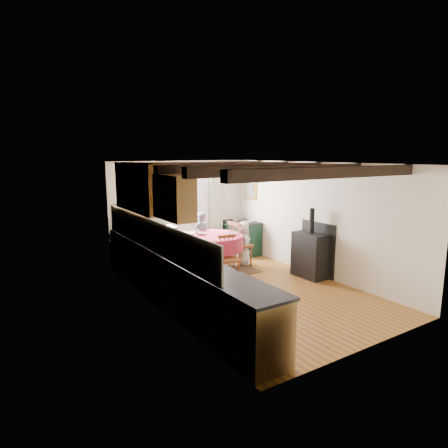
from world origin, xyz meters
TOP-DOWN VIEW (x-y plane):
  - floor at (0.00, 0.00)m, footprint 3.60×5.50m
  - ceiling at (0.00, 0.00)m, footprint 3.60×5.50m
  - wall_back at (0.00, 2.75)m, footprint 3.60×0.00m
  - wall_front at (0.00, -2.75)m, footprint 3.60×0.00m
  - wall_left at (-1.80, 0.00)m, footprint 0.00×5.50m
  - wall_right at (1.80, 0.00)m, footprint 0.00×5.50m
  - beam_a at (0.00, -2.00)m, footprint 3.60×0.16m
  - beam_b at (0.00, -1.00)m, footprint 3.60×0.16m
  - beam_c at (0.00, 0.00)m, footprint 3.60×0.16m
  - beam_d at (0.00, 1.00)m, footprint 3.60×0.16m
  - beam_e at (0.00, 2.00)m, footprint 3.60×0.16m
  - splash_left at (-1.78, 0.30)m, footprint 0.02×4.50m
  - splash_back at (-1.00, 2.73)m, footprint 1.40×0.02m
  - base_cabinet_left at (-1.50, 0.00)m, footprint 0.60×5.30m
  - base_cabinet_back at (-1.05, 2.45)m, footprint 1.30×0.60m
  - worktop_left at (-1.48, 0.00)m, footprint 0.64×5.30m
  - worktop_back at (-1.05, 2.43)m, footprint 1.30×0.64m
  - wall_cabinet_glass at (-1.63, 1.20)m, footprint 0.34×1.80m
  - wall_cabinet_solid at (-1.63, -0.30)m, footprint 0.34×0.90m
  - window_frame at (0.10, 2.73)m, footprint 1.34×0.03m
  - window_pane at (0.10, 2.74)m, footprint 1.20×0.01m
  - curtain_left at (-0.75, 2.65)m, footprint 0.35×0.10m
  - curtain_right at (0.95, 2.65)m, footprint 0.35×0.10m
  - curtain_rod at (0.10, 2.65)m, footprint 2.00×0.03m
  - wall_picture at (1.77, 2.30)m, footprint 0.04×0.50m
  - wall_plate at (1.05, 2.72)m, footprint 0.30×0.02m
  - rug at (0.07, 1.38)m, footprint 1.78×1.38m
  - dining_table at (0.07, 1.38)m, footprint 1.34×1.34m
  - chair_near at (0.03, 0.65)m, footprint 0.47×0.49m
  - chair_left at (-0.68, 1.38)m, footprint 0.45×0.43m
  - chair_right at (0.80, 1.35)m, footprint 0.51×0.49m
  - aga_range at (1.47, 2.23)m, footprint 0.61×0.95m
  - cast_iron_stove at (1.58, -0.10)m, footprint 0.44×0.73m
  - child_far at (0.14, 2.03)m, footprint 0.50×0.37m
  - child_right at (0.90, 1.37)m, footprint 0.46×0.57m
  - bowl_a at (-0.10, 1.54)m, footprint 0.28×0.28m
  - bowl_b at (0.42, 1.14)m, footprint 0.22×0.22m
  - cup at (-0.18, 1.62)m, footprint 0.10×0.10m
  - canister_tall at (-1.24, 2.50)m, footprint 0.13×0.13m
  - canister_wide at (-1.00, 2.57)m, footprint 0.17×0.17m

SIDE VIEW (x-z plane):
  - floor at x=0.00m, z-range 0.00..0.00m
  - rug at x=0.07m, z-range 0.00..0.01m
  - dining_table at x=0.07m, z-range 0.00..0.81m
  - aga_range at x=1.47m, z-range 0.00..0.87m
  - base_cabinet_left at x=-1.50m, z-range 0.00..0.88m
  - base_cabinet_back at x=-1.05m, z-range 0.00..0.88m
  - chair_near at x=0.03m, z-range 0.00..0.92m
  - chair_left at x=-0.68m, z-range 0.00..0.93m
  - child_right at x=0.90m, z-range 0.00..1.02m
  - chair_right at x=0.80m, z-range 0.00..1.05m
  - child_far at x=0.14m, z-range 0.00..1.22m
  - cast_iron_stove at x=1.58m, z-range 0.00..1.46m
  - bowl_a at x=-0.10m, z-range 0.81..0.85m
  - bowl_b at x=0.42m, z-range 0.81..0.87m
  - cup at x=-0.18m, z-range 0.81..0.90m
  - worktop_left at x=-1.48m, z-range 0.88..0.92m
  - worktop_back at x=-1.05m, z-range 0.88..0.92m
  - canister_wide at x=-1.00m, z-range 0.92..1.11m
  - canister_tall at x=-1.24m, z-range 0.92..1.15m
  - curtain_left at x=-0.75m, z-range 0.05..2.15m
  - curtain_right at x=0.95m, z-range 0.05..2.15m
  - wall_back at x=0.00m, z-range 0.00..2.40m
  - wall_front at x=0.00m, z-range 0.00..2.40m
  - wall_left at x=-1.80m, z-range 0.00..2.40m
  - wall_right at x=1.80m, z-range 0.00..2.40m
  - splash_left at x=-1.78m, z-range 0.92..1.48m
  - splash_back at x=-1.00m, z-range 0.92..1.48m
  - window_frame at x=0.10m, z-range 0.83..2.37m
  - window_pane at x=0.10m, z-range 0.90..2.30m
  - wall_picture at x=1.77m, z-range 1.40..2.00m
  - wall_plate at x=1.05m, z-range 1.55..1.85m
  - wall_cabinet_solid at x=-1.63m, z-range 1.55..2.25m
  - wall_cabinet_glass at x=-1.63m, z-range 1.50..2.40m
  - curtain_rod at x=0.10m, z-range 2.19..2.22m
  - beam_a at x=0.00m, z-range 2.23..2.39m
  - beam_b at x=0.00m, z-range 2.23..2.39m
  - beam_c at x=0.00m, z-range 2.23..2.39m
  - beam_d at x=0.00m, z-range 2.23..2.39m
  - beam_e at x=0.00m, z-range 2.23..2.39m
  - ceiling at x=0.00m, z-range 2.40..2.40m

